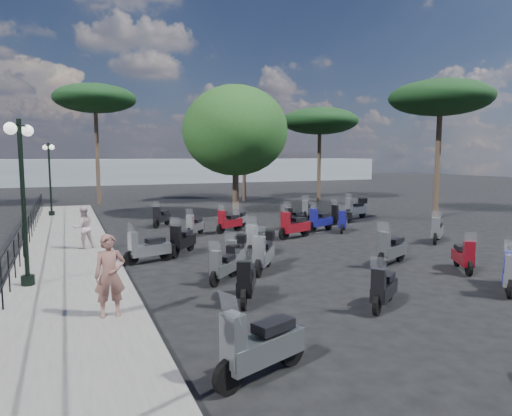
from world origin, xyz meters
name	(u,v)px	position (x,y,z in m)	size (l,w,h in m)	color
ground	(271,255)	(0.00, 0.00, 0.00)	(120.00, 120.00, 0.00)	black
sidewalk	(67,251)	(-6.50, 3.00, 0.07)	(3.00, 30.00, 0.15)	#5E5C5A
railing	(24,231)	(-7.80, 2.80, 0.90)	(0.04, 26.04, 1.10)	black
lamp_post_1	(23,192)	(-7.44, -1.49, 2.51)	(0.59, 1.17, 4.14)	black
lamp_post_2	(50,174)	(-7.22, 13.22, 2.41)	(0.63, 1.10, 3.96)	black
woman	(110,276)	(-5.72, -4.64, 0.99)	(0.62, 0.40, 1.69)	brown
pedestrian_far	(83,227)	(-5.95, 2.87, 0.90)	(0.73, 0.57, 1.50)	#BFA4A7
scooter_0	(260,347)	(-3.86, -8.00, 0.52)	(1.79, 0.90, 1.49)	black
scooter_1	(246,282)	(-2.68, -4.44, 0.48)	(0.94, 1.60, 1.38)	black
scooter_2	(236,254)	(-1.88, -1.57, 0.48)	(1.06, 1.39, 1.28)	black
scooter_3	(148,249)	(-4.14, 0.38, 0.47)	(1.66, 0.68, 1.34)	black
scooter_4	(195,226)	(-1.46, 4.63, 0.43)	(1.07, 1.23, 1.23)	black
scooter_5	(161,217)	(-2.27, 7.74, 0.45)	(1.09, 1.36, 1.30)	black
scooter_7	(224,265)	(-2.59, -2.59, 0.45)	(1.18, 1.15, 1.20)	black
scooter_8	(264,253)	(-1.17, -2.00, 0.55)	(1.24, 1.58, 1.47)	black
scooter_9	(182,241)	(-2.82, 1.19, 0.48)	(1.17, 1.40, 1.37)	black
scooter_10	(229,222)	(0.20, 4.94, 0.45)	(1.50, 0.91, 1.30)	black
scooter_11	(383,289)	(-0.01, -6.04, 0.44)	(1.32, 1.07, 1.27)	black
scooter_13	(258,242)	(-0.54, -0.08, 0.51)	(1.38, 1.38, 1.46)	black
scooter_14	(294,226)	(2.19, 2.49, 0.51)	(1.77, 0.86, 1.46)	black
scooter_15	(294,219)	(3.44, 4.89, 0.45)	(1.48, 0.89, 1.29)	black
scooter_16	(240,219)	(1.06, 5.88, 0.43)	(1.08, 1.26, 1.25)	black
scooter_17	(512,269)	(3.94, -6.13, 0.52)	(1.50, 1.14, 1.38)	black
scooter_18	(391,250)	(2.81, -2.83, 0.49)	(1.66, 0.96, 1.42)	black
scooter_19	(343,222)	(4.93, 3.05, 0.45)	(1.08, 1.35, 1.30)	black
scooter_20	(320,221)	(4.10, 3.63, 0.47)	(1.62, 0.87, 1.36)	black
scooter_21	(307,210)	(5.58, 7.50, 0.46)	(1.15, 1.37, 1.34)	black
scooter_23	(463,257)	(4.28, -4.27, 0.43)	(0.91, 1.41, 1.25)	black
scooter_24	(437,231)	(6.98, -0.46, 0.46)	(1.33, 1.13, 1.31)	black
scooter_25	(356,209)	(7.99, 6.44, 0.54)	(1.74, 0.86, 1.44)	black
scooter_26	(341,216)	(6.14, 5.06, 0.44)	(1.56, 0.73, 1.28)	black
broadleaf_tree	(235,131)	(2.67, 10.80, 4.83)	(6.08, 6.08, 7.42)	#38281E
pine_0	(244,124)	(6.04, 18.05, 5.80)	(5.52, 5.52, 6.79)	#38281E
pine_1	(320,121)	(11.25, 15.88, 5.97)	(5.72, 5.72, 6.99)	#38281E
pine_2	(95,99)	(-4.31, 19.87, 7.32)	(5.61, 5.61, 8.33)	#38281E
pine_3	(440,98)	(11.95, 4.74, 6.41)	(5.35, 5.35, 7.38)	#38281E
distant_hills	(121,171)	(0.00, 45.00, 1.50)	(70.00, 8.00, 3.00)	gray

